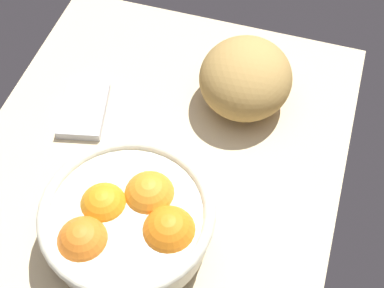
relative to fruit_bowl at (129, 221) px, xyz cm
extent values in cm
cube|color=beige|center=(-12.27, -1.01, -6.82)|extent=(69.43, 56.05, 3.00)
cylinder|color=beige|center=(-0.09, -0.13, -4.42)|extent=(10.91, 10.91, 1.81)
cylinder|color=beige|center=(-0.09, -0.13, -0.74)|extent=(21.76, 21.76, 5.56)
torus|color=beige|center=(-0.09, -0.13, 2.04)|extent=(23.36, 23.36, 1.60)
sphere|color=orange|center=(5.06, -4.12, 0.77)|extent=(7.01, 7.01, 7.01)
sphere|color=orange|center=(-3.85, 1.72, 0.81)|extent=(7.22, 7.22, 7.22)
sphere|color=orange|center=(-0.64, -3.61, 0.71)|extent=(6.69, 6.69, 6.69)
sphere|color=orange|center=(0.57, 5.94, 0.82)|extent=(7.32, 7.32, 7.32)
ellipsoid|color=#AD8747|center=(-29.50, 8.77, 0.03)|extent=(17.24, 16.18, 10.71)
cube|color=silver|center=(-19.08, -15.46, -4.57)|extent=(12.45, 9.33, 1.51)
camera|label=1|loc=(32.01, 18.64, 67.52)|focal=53.35mm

